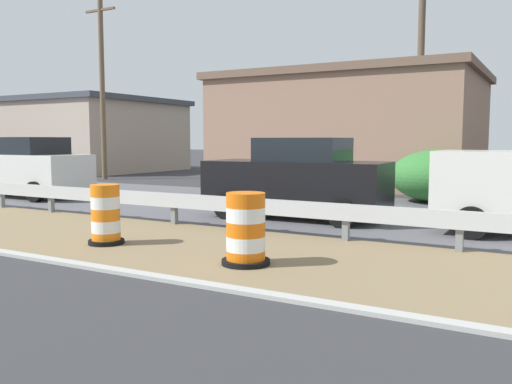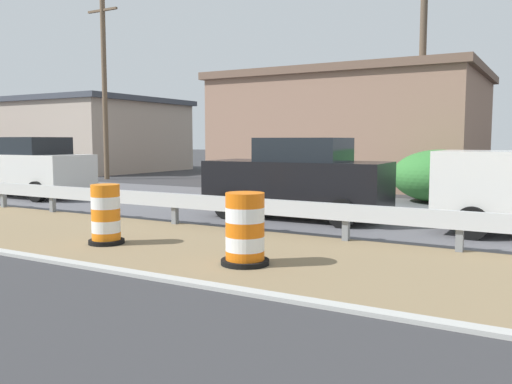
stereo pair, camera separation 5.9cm
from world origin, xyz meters
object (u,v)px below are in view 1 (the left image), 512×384
at_px(traffic_barrel_close, 246,232).
at_px(car_lead_far_lane, 28,167).
at_px(car_lead_near_lane, 297,178).
at_px(utility_pole_near, 420,74).
at_px(traffic_barrel_mid, 106,217).
at_px(utility_pole_mid, 102,87).

xyz_separation_m(traffic_barrel_close, car_lead_far_lane, (4.81, 11.19, 0.49)).
xyz_separation_m(car_lead_near_lane, utility_pole_near, (7.51, -1.18, 3.21)).
distance_m(traffic_barrel_mid, car_lead_near_lane, 4.95).
height_order(traffic_barrel_close, traffic_barrel_mid, traffic_barrel_close).
relative_size(traffic_barrel_close, utility_pole_near, 0.14).
distance_m(traffic_barrel_close, car_lead_far_lane, 12.19).
bearing_deg(car_lead_far_lane, car_lead_near_lane, 179.11).
xyz_separation_m(traffic_barrel_close, utility_pole_near, (12.28, 0.18, 3.69)).
xyz_separation_m(car_lead_far_lane, utility_pole_mid, (7.18, 3.76, 3.40)).
bearing_deg(traffic_barrel_close, utility_pole_near, 0.82).
relative_size(traffic_barrel_close, traffic_barrel_mid, 1.01).
relative_size(car_lead_near_lane, utility_pole_near, 0.55).
bearing_deg(car_lead_far_lane, utility_pole_mid, -62.98).
bearing_deg(traffic_barrel_mid, utility_pole_near, -13.30).
relative_size(traffic_barrel_close, car_lead_near_lane, 0.25).
xyz_separation_m(car_lead_near_lane, car_lead_far_lane, (0.04, 9.84, 0.02)).
bearing_deg(car_lead_near_lane, utility_pole_near, -101.13).
relative_size(car_lead_near_lane, utility_pole_mid, 0.52).
xyz_separation_m(car_lead_near_lane, utility_pole_mid, (7.22, 13.60, 3.42)).
height_order(traffic_barrel_mid, utility_pole_near, utility_pole_near).
xyz_separation_m(traffic_barrel_mid, utility_pole_mid, (11.85, 11.91, 3.90)).
height_order(traffic_barrel_mid, utility_pole_mid, utility_pole_mid).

